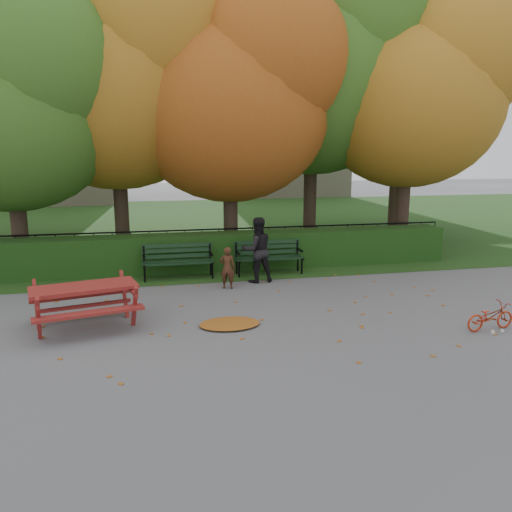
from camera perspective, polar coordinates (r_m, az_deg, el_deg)
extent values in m
plane|color=slate|center=(9.74, 0.30, -7.39)|extent=(90.00, 90.00, 0.00)
plane|color=#1B3E15|center=(23.28, -7.28, 3.81)|extent=(90.00, 90.00, 0.00)
cube|color=#9D947A|center=(35.92, -24.70, 17.64)|extent=(10.00, 7.00, 15.00)
cube|color=#9D947A|center=(38.41, 2.91, 15.96)|extent=(9.00, 6.00, 12.00)
cube|color=black|center=(13.89, -3.77, 0.56)|extent=(13.00, 0.90, 1.00)
cube|color=black|center=(14.75, -4.21, -0.45)|extent=(14.00, 0.04, 0.04)
cube|color=black|center=(14.58, -4.27, 3.08)|extent=(14.00, 0.04, 0.04)
cylinder|color=black|center=(14.56, -16.01, 0.65)|extent=(0.03, 0.03, 1.00)
cylinder|color=black|center=(14.67, -4.24, 1.15)|extent=(0.03, 0.03, 1.00)
cylinder|color=black|center=(15.37, 6.90, 1.59)|extent=(0.03, 0.03, 1.00)
cylinder|color=black|center=(16.84, 18.23, 1.97)|extent=(0.03, 0.03, 1.00)
cylinder|color=#30201A|center=(15.30, -25.46, 3.56)|extent=(0.44, 0.44, 2.62)
ellipsoid|color=#2F5A20|center=(15.21, -26.42, 14.09)|extent=(5.60, 5.60, 5.04)
sphere|color=#2F5A20|center=(14.46, -23.60, 19.55)|extent=(4.20, 4.20, 4.20)
cylinder|color=#30201A|center=(16.07, -15.16, 5.59)|extent=(0.44, 0.44, 3.15)
ellipsoid|color=#925C11|center=(16.09, -15.83, 17.61)|extent=(6.40, 6.40, 5.76)
sphere|color=#925C11|center=(15.51, -11.83, 23.43)|extent=(4.80, 4.80, 4.80)
cylinder|color=#30201A|center=(15.49, -2.93, 5.10)|extent=(0.44, 0.44, 2.80)
ellipsoid|color=#8C3D12|center=(15.43, -3.05, 16.24)|extent=(6.00, 6.00, 5.40)
sphere|color=#8C3D12|center=(15.07, 1.63, 21.53)|extent=(4.50, 4.50, 4.50)
cylinder|color=#30201A|center=(17.43, 6.19, 6.96)|extent=(0.44, 0.44, 3.50)
ellipsoid|color=#2F5A20|center=(17.52, 6.47, 19.27)|extent=(6.80, 6.80, 6.12)
sphere|color=#2F5A20|center=(17.43, 11.65, 24.26)|extent=(5.10, 5.10, 5.10)
cylinder|color=#30201A|center=(17.17, 16.40, 5.59)|extent=(0.44, 0.44, 2.97)
ellipsoid|color=#925C11|center=(17.14, 17.04, 16.24)|extent=(5.80, 5.80, 5.22)
sphere|color=#925C11|center=(17.20, 21.71, 20.31)|extent=(4.35, 4.35, 4.35)
cylinder|color=#30201A|center=(21.52, 15.55, 7.04)|extent=(0.44, 0.44, 3.15)
ellipsoid|color=#2F5A20|center=(21.53, 16.06, 16.02)|extent=(6.00, 6.00, 5.40)
sphere|color=#2F5A20|center=(21.54, 19.88, 19.40)|extent=(4.50, 4.50, 4.50)
cube|color=black|center=(12.72, -8.83, -0.88)|extent=(1.80, 0.12, 0.04)
cube|color=black|center=(12.89, -8.88, -0.71)|extent=(1.80, 0.12, 0.04)
cube|color=black|center=(13.07, -8.93, -0.54)|extent=(1.80, 0.12, 0.04)
cube|color=black|center=(13.13, -8.97, 0.01)|extent=(1.80, 0.05, 0.10)
cube|color=black|center=(13.10, -8.99, 0.65)|extent=(1.80, 0.05, 0.10)
cube|color=black|center=(13.08, -9.01, 1.21)|extent=(1.80, 0.05, 0.10)
cube|color=black|center=(12.88, -12.65, -0.96)|extent=(0.05, 0.55, 0.06)
cube|color=black|center=(13.10, -12.70, 0.25)|extent=(0.05, 0.05, 0.41)
cylinder|color=black|center=(12.75, -12.61, -2.01)|extent=(0.05, 0.05, 0.44)
cylinder|color=black|center=(13.10, -12.61, -1.65)|extent=(0.05, 0.05, 0.44)
cube|color=black|center=(12.86, -12.69, -0.07)|extent=(0.05, 0.45, 0.04)
cube|color=black|center=(12.97, -5.13, -0.63)|extent=(0.05, 0.55, 0.06)
cube|color=black|center=(13.19, -5.30, 0.57)|extent=(0.05, 0.05, 0.41)
cylinder|color=black|center=(12.84, -5.01, -1.67)|extent=(0.05, 0.05, 0.44)
cylinder|color=black|center=(13.19, -5.21, -1.31)|extent=(0.05, 0.05, 0.44)
cube|color=black|center=(12.95, -5.16, 0.26)|extent=(0.05, 0.45, 0.04)
cube|color=black|center=(13.07, 1.72, -0.40)|extent=(1.80, 0.12, 0.04)
cube|color=black|center=(13.24, 1.53, -0.24)|extent=(1.80, 0.12, 0.04)
cube|color=black|center=(13.42, 1.35, -0.08)|extent=(1.80, 0.12, 0.04)
cube|color=black|center=(13.48, 1.26, 0.45)|extent=(1.80, 0.05, 0.10)
cube|color=black|center=(13.45, 1.26, 1.08)|extent=(1.80, 0.05, 0.10)
cube|color=black|center=(13.43, 1.27, 1.63)|extent=(1.80, 0.05, 0.10)
cube|color=black|center=(13.07, -2.09, -0.49)|extent=(0.05, 0.55, 0.06)
cube|color=black|center=(13.29, -2.30, 0.70)|extent=(0.05, 0.05, 0.41)
cylinder|color=black|center=(12.95, -1.94, -1.52)|extent=(0.05, 0.05, 0.44)
cylinder|color=black|center=(13.29, -2.22, -1.17)|extent=(0.05, 0.05, 0.44)
cube|color=black|center=(13.05, -2.11, 0.39)|extent=(0.05, 0.45, 0.04)
cube|color=black|center=(13.47, 5.05, -0.16)|extent=(0.05, 0.55, 0.06)
cube|color=black|center=(13.68, 4.73, 0.99)|extent=(0.05, 0.05, 0.41)
cylinder|color=black|center=(13.35, 5.26, -1.15)|extent=(0.05, 0.05, 0.44)
cylinder|color=black|center=(13.68, 4.81, -0.82)|extent=(0.05, 0.05, 0.44)
cube|color=black|center=(13.45, 5.04, 0.69)|extent=(0.05, 0.45, 0.04)
cube|color=maroon|center=(9.68, -19.09, -3.42)|extent=(2.00, 1.19, 0.06)
cube|color=maroon|center=(9.17, -18.48, -6.24)|extent=(1.88, 0.69, 0.05)
cube|color=maroon|center=(10.36, -19.40, -4.25)|extent=(1.88, 0.69, 0.05)
cube|color=maroon|center=(9.28, -23.57, -6.68)|extent=(0.19, 0.54, 0.91)
cube|color=maroon|center=(10.18, -23.82, -5.12)|extent=(0.19, 0.54, 0.91)
cube|color=maroon|center=(9.65, -23.83, -4.34)|extent=(0.39, 1.38, 0.06)
cube|color=maroon|center=(9.45, -13.71, -5.68)|extent=(0.19, 0.54, 0.91)
cube|color=maroon|center=(10.33, -14.82, -4.24)|extent=(0.19, 0.54, 0.91)
cube|color=maroon|center=(9.82, -14.37, -3.42)|extent=(0.39, 1.38, 0.06)
cube|color=maroon|center=(9.78, -18.95, -5.41)|extent=(1.63, 0.45, 0.06)
ellipsoid|color=brown|center=(9.47, -3.04, -7.71)|extent=(1.33, 1.10, 0.08)
imported|color=#3F2114|center=(11.87, -3.29, -1.35)|extent=(0.43, 0.35, 1.01)
imported|color=black|center=(12.39, 0.13, 0.70)|extent=(0.87, 0.72, 1.63)
imported|color=#A4290F|center=(10.11, 25.20, -6.27)|extent=(1.02, 0.44, 0.52)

